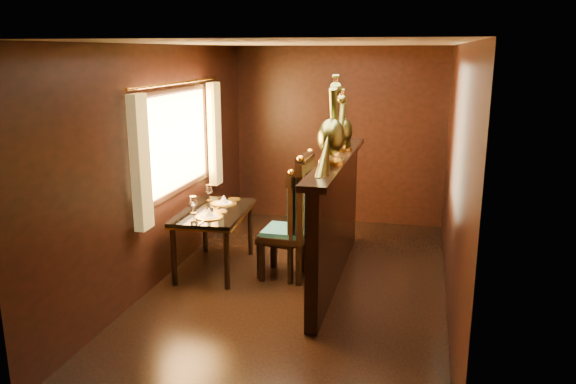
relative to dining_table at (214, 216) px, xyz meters
name	(u,v)px	position (x,y,z in m)	size (l,w,h in m)	color
ground	(300,287)	(1.06, -0.27, -0.63)	(5.00, 5.00, 0.00)	black
room_shell	(292,138)	(0.97, -0.26, 0.95)	(3.04, 5.04, 2.52)	black
partition	(335,217)	(1.38, 0.03, 0.08)	(0.26, 2.70, 1.36)	black
dining_table	(214,216)	(0.00, 0.00, 0.00)	(0.80, 1.23, 0.90)	black
chair_left	(292,220)	(0.91, -0.03, 0.03)	(0.53, 0.55, 1.26)	black
chair_right	(297,213)	(0.97, -0.03, 0.10)	(0.52, 0.56, 1.41)	black
peacock_left	(332,120)	(1.38, -0.37, 1.16)	(0.27, 0.72, 0.85)	#174727
peacock_right	(343,119)	(1.38, 0.43, 1.07)	(0.22, 0.58, 0.69)	#174727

